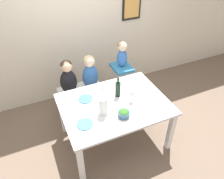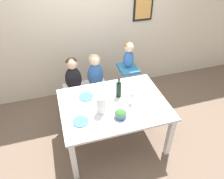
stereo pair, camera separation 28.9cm
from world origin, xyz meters
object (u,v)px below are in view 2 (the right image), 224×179
chair_far_center (96,90)px  dinner_plate_front_right (145,110)px  wine_bottle (119,89)px  paper_towel_roll (101,105)px  person_child_center (95,71)px  salad_bowl_large (121,114)px  dinner_plate_back_right (134,86)px  person_baby_right (129,53)px  wine_glass_near (132,96)px  dinner_plate_back_left (86,97)px  chair_right_highchair (128,76)px  chair_far_left (75,93)px  dinner_plate_front_left (81,121)px  person_child_left (73,74)px  wine_glass_far (104,89)px

chair_far_center → dinner_plate_front_right: dinner_plate_front_right is taller
wine_bottle → paper_towel_roll: 0.39m
person_child_center → salad_bowl_large: person_child_center is taller
wine_bottle → dinner_plate_back_right: wine_bottle is taller
chair_far_center → person_baby_right: person_baby_right is taller
wine_glass_near → salad_bowl_large: bearing=-136.8°
wine_bottle → dinner_plate_back_left: size_ratio=1.48×
chair_far_center → chair_right_highchair: size_ratio=0.64×
chair_right_highchair → salad_bowl_large: size_ratio=4.91×
chair_far_left → wine_bottle: wine_bottle is taller
dinner_plate_front_left → dinner_plate_back_left: size_ratio=1.00×
chair_far_left → wine_glass_near: bearing=-51.6°
dinner_plate_back_left → person_baby_right: bearing=33.4°
person_baby_right → dinner_plate_front_left: size_ratio=2.17×
person_child_left → dinner_plate_front_right: size_ratio=2.88×
salad_bowl_large → dinner_plate_front_left: (-0.49, 0.06, -0.04)m
chair_far_left → person_child_center: person_child_center is taller
paper_towel_roll → dinner_plate_front_left: (-0.28, -0.10, -0.12)m
wine_glass_near → wine_glass_far: same height
wine_bottle → chair_far_left: bearing=129.7°
wine_bottle → salad_bowl_large: bearing=-104.6°
person_child_left → dinner_plate_back_left: size_ratio=2.88×
chair_right_highchair → paper_towel_roll: 1.16m
person_child_center → person_child_left: bearing=180.0°
person_child_left → person_baby_right: size_ratio=1.33×
wine_bottle → wine_glass_far: size_ratio=1.69×
wine_glass_near → paper_towel_roll: bearing=-172.9°
paper_towel_roll → salad_bowl_large: paper_towel_roll is taller
person_child_left → paper_towel_roll: 0.92m
wine_glass_far → salad_bowl_large: size_ratio=1.16×
person_baby_right → dinner_plate_front_right: (-0.14, -1.02, -0.28)m
chair_right_highchair → person_child_left: 0.94m
person_child_left → dinner_plate_back_right: bearing=-31.0°
person_child_center → paper_towel_roll: size_ratio=2.40×
salad_bowl_large → dinner_plate_back_left: (-0.34, 0.51, -0.04)m
wine_glass_near → salad_bowl_large: 0.32m
chair_far_center → person_child_left: size_ratio=0.82×
dinner_plate_front_left → dinner_plate_back_left: (0.16, 0.45, 0.00)m
chair_right_highchair → dinner_plate_front_right: 1.04m
chair_right_highchair → person_child_left: bearing=179.9°
chair_far_center → chair_right_highchair: chair_right_highchair is taller
dinner_plate_back_left → dinner_plate_front_right: bearing=-35.4°
wine_glass_far → paper_towel_roll: bearing=-110.9°
dinner_plate_back_left → chair_far_center: bearing=64.4°
chair_far_left → dinner_plate_back_right: dinner_plate_back_right is taller
person_baby_right → paper_towel_roll: size_ratio=1.81×
person_child_left → dinner_plate_back_right: size_ratio=2.88×
wine_glass_far → salad_bowl_large: (0.10, -0.46, -0.08)m
dinner_plate_front_right → paper_towel_roll: bearing=166.7°
wine_glass_far → dinner_plate_back_left: (-0.24, 0.05, -0.12)m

